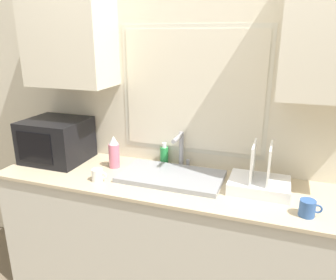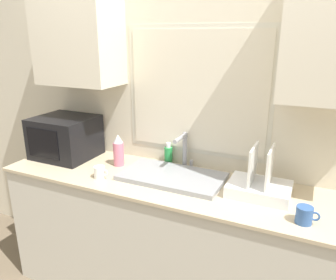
# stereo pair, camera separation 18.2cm
# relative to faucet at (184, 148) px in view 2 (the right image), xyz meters

# --- Properties ---
(countertop) EXTENTS (2.42, 0.62, 0.92)m
(countertop) POSITION_rel_faucet_xyz_m (0.05, -0.22, -0.61)
(countertop) COLOR beige
(countertop) RESTS_ON ground_plane
(wall_back) EXTENTS (6.00, 0.38, 2.60)m
(wall_back) POSITION_rel_faucet_xyz_m (0.05, 0.06, 0.34)
(wall_back) COLOR beige
(wall_back) RESTS_ON ground_plane
(sink_basin) EXTENTS (0.66, 0.36, 0.03)m
(sink_basin) POSITION_rel_faucet_xyz_m (-0.00, -0.19, -0.14)
(sink_basin) COLOR gray
(sink_basin) RESTS_ON countertop
(faucet) EXTENTS (0.08, 0.19, 0.25)m
(faucet) POSITION_rel_faucet_xyz_m (0.00, 0.00, 0.00)
(faucet) COLOR #99999E
(faucet) RESTS_ON countertop
(microwave) EXTENTS (0.43, 0.39, 0.31)m
(microwave) POSITION_rel_faucet_xyz_m (-0.90, -0.15, -0.00)
(microwave) COLOR black
(microwave) RESTS_ON countertop
(dish_rack) EXTENTS (0.35, 0.26, 0.29)m
(dish_rack) POSITION_rel_faucet_xyz_m (0.54, -0.18, -0.10)
(dish_rack) COLOR white
(dish_rack) RESTS_ON countertop
(spray_bottle) EXTENTS (0.07, 0.07, 0.23)m
(spray_bottle) POSITION_rel_faucet_xyz_m (-0.44, -0.14, -0.04)
(spray_bottle) COLOR #D8728C
(spray_bottle) RESTS_ON countertop
(soap_bottle) EXTENTS (0.06, 0.06, 0.16)m
(soap_bottle) POSITION_rel_faucet_xyz_m (-0.13, 0.03, -0.08)
(soap_bottle) COLOR #268C3F
(soap_bottle) RESTS_ON countertop
(mug_near_sink) EXTENTS (0.10, 0.07, 0.08)m
(mug_near_sink) POSITION_rel_faucet_xyz_m (-0.43, -0.37, -0.11)
(mug_near_sink) COLOR white
(mug_near_sink) RESTS_ON countertop
(mug_by_rack) EXTENTS (0.11, 0.08, 0.09)m
(mug_by_rack) POSITION_rel_faucet_xyz_m (0.80, -0.39, -0.11)
(mug_by_rack) COLOR #335999
(mug_by_rack) RESTS_ON countertop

